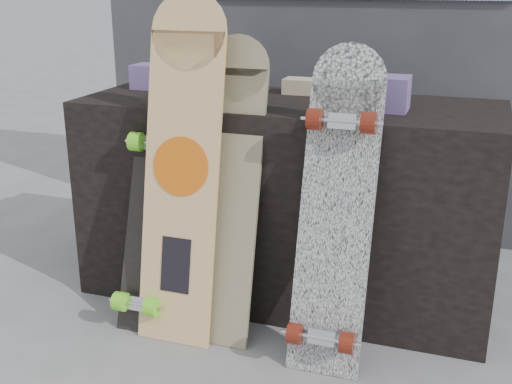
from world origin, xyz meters
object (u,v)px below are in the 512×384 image
at_px(longboard_cascadia, 336,206).
at_px(skateboard_dark, 152,208).
at_px(longboard_geisha, 182,161).
at_px(longboard_celtic, 228,182).
at_px(vendor_table, 287,200).

xyz_separation_m(longboard_cascadia, skateboard_dark, (-0.69, 0.03, -0.10)).
distance_m(longboard_geisha, longboard_celtic, 0.18).
relative_size(longboard_geisha, longboard_cascadia, 1.15).
distance_m(longboard_celtic, longboard_cascadia, 0.41).
height_order(vendor_table, longboard_celtic, longboard_celtic).
bearing_deg(vendor_table, longboard_cascadia, -54.62).
bearing_deg(longboard_geisha, longboard_cascadia, -1.27).
bearing_deg(longboard_cascadia, vendor_table, 125.38).
distance_m(longboard_geisha, skateboard_dark, 0.24).
bearing_deg(longboard_geisha, vendor_table, 55.08).
bearing_deg(longboard_geisha, skateboard_dark, 172.00).
bearing_deg(vendor_table, longboard_geisha, -124.92).
distance_m(longboard_celtic, skateboard_dark, 0.32).
xyz_separation_m(vendor_table, skateboard_dark, (-0.41, -0.37, 0.04)).
xyz_separation_m(longboard_celtic, skateboard_dark, (-0.29, -0.03, -0.12)).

